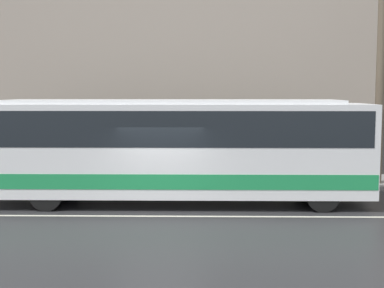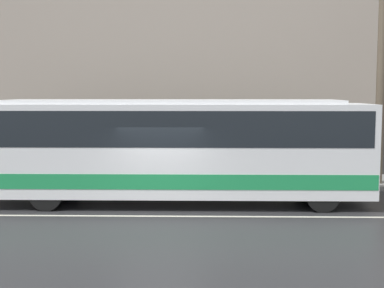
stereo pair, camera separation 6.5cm
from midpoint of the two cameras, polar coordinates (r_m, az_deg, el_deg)
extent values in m
plane|color=#2D2D30|center=(15.33, -3.62, -7.70)|extent=(60.00, 60.00, 0.00)
cube|color=gray|center=(20.66, -2.39, -3.99)|extent=(60.00, 2.94, 0.16)
cube|color=gray|center=(22.24, -2.21, 14.29)|extent=(60.00, 0.30, 13.76)
cube|color=#2D2B28|center=(21.93, -2.18, 0.05)|extent=(60.00, 0.06, 2.80)
cube|color=beige|center=(15.33, -3.62, -7.69)|extent=(54.00, 0.14, 0.01)
cube|color=white|center=(16.76, -2.24, -0.47)|extent=(12.17, 2.55, 2.80)
cube|color=#1E8C4C|center=(16.87, -2.23, -3.35)|extent=(12.11, 2.57, 0.45)
cube|color=black|center=(16.70, -2.25, 1.88)|extent=(11.80, 2.57, 1.06)
cube|color=orange|center=(17.41, 18.03, 3.48)|extent=(0.12, 1.91, 0.28)
cube|color=white|center=(16.67, -2.26, 4.53)|extent=(10.34, 2.17, 0.12)
cylinder|color=black|center=(16.21, 13.65, -5.36)|extent=(0.97, 0.28, 0.97)
cylinder|color=black|center=(18.36, 12.13, -4.05)|extent=(0.97, 0.28, 0.97)
cylinder|color=black|center=(16.48, -15.39, -5.22)|extent=(0.97, 0.28, 0.97)
cylinder|color=black|center=(18.60, -13.46, -3.95)|extent=(0.97, 0.28, 0.97)
cylinder|color=brown|center=(20.67, 19.36, 6.68)|extent=(0.32, 0.32, 7.73)
cylinder|color=navy|center=(20.85, -13.88, -2.02)|extent=(0.36, 0.36, 1.32)
sphere|color=tan|center=(20.77, -13.94, 0.11)|extent=(0.24, 0.24, 0.24)
camera|label=1|loc=(0.03, -90.11, -0.01)|focal=50.00mm
camera|label=2|loc=(0.03, 89.89, 0.01)|focal=50.00mm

